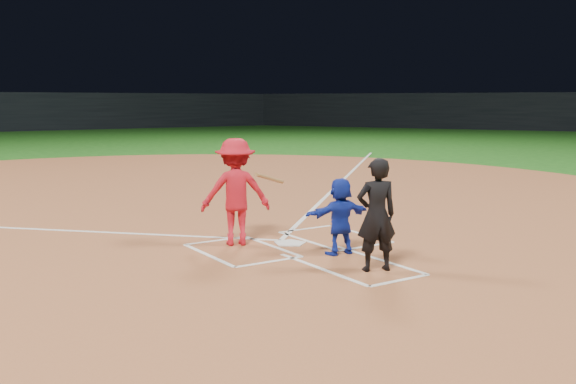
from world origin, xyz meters
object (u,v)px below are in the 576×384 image
home_plate (290,243)px  batter_at_plate (236,192)px  catcher (340,216)px  umpire (376,215)px

home_plate → batter_at_plate: bearing=-30.2°
home_plate → catcher: catcher is taller
umpire → batter_at_plate: 2.81m
home_plate → catcher: (0.27, -1.09, 0.62)m
home_plate → umpire: bearing=92.0°
home_plate → batter_at_plate: size_ratio=0.32×
batter_at_plate → catcher: bearing=-55.3°
catcher → umpire: bearing=84.2°
home_plate → batter_at_plate: (-0.81, 0.47, 0.92)m
catcher → umpire: size_ratio=0.75×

